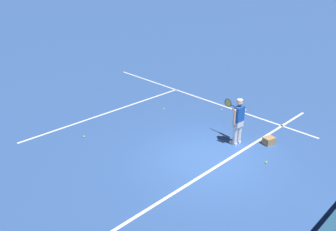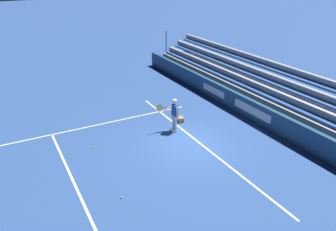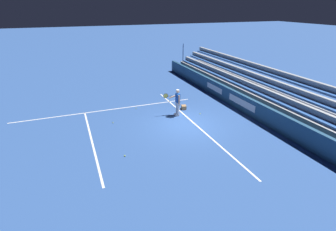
{
  "view_description": "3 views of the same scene",
  "coord_description": "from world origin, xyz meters",
  "px_view_note": "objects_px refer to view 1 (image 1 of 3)",
  "views": [
    {
      "loc": [
        -7.45,
        -5.77,
        5.81
      ],
      "look_at": [
        -0.14,
        1.73,
        1.08
      ],
      "focal_mm": 35.0,
      "sensor_mm": 36.0,
      "label": 1
    },
    {
      "loc": [
        -11.27,
        7.22,
        7.62
      ],
      "look_at": [
        1.74,
        0.23,
        0.86
      ],
      "focal_mm": 35.0,
      "sensor_mm": 36.0,
      "label": 2
    },
    {
      "loc": [
        -12.73,
        6.16,
        6.62
      ],
      "look_at": [
        0.1,
        1.17,
        0.75
      ],
      "focal_mm": 28.0,
      "sensor_mm": 36.0,
      "label": 3
    }
  ],
  "objects_px": {
    "tennis_player": "(238,121)",
    "tennis_ball_far_right": "(84,137)",
    "tennis_ball_by_box": "(266,162)",
    "tennis_ball_stray_back": "(164,109)",
    "tennis_ball_on_baseline": "(222,110)",
    "ball_box_cardboard": "(269,141)"
  },
  "relations": [
    {
      "from": "tennis_ball_by_box",
      "to": "ball_box_cardboard",
      "type": "bearing_deg",
      "value": 26.81
    },
    {
      "from": "ball_box_cardboard",
      "to": "tennis_ball_stray_back",
      "type": "xyz_separation_m",
      "value": [
        -0.55,
        4.94,
        -0.1
      ]
    },
    {
      "from": "tennis_ball_far_right",
      "to": "tennis_ball_on_baseline",
      "type": "height_order",
      "value": "same"
    },
    {
      "from": "tennis_player",
      "to": "tennis_ball_stray_back",
      "type": "height_order",
      "value": "tennis_player"
    },
    {
      "from": "tennis_player",
      "to": "tennis_ball_far_right",
      "type": "bearing_deg",
      "value": 131.02
    },
    {
      "from": "tennis_ball_by_box",
      "to": "tennis_player",
      "type": "bearing_deg",
      "value": 74.85
    },
    {
      "from": "tennis_player",
      "to": "tennis_ball_on_baseline",
      "type": "distance_m",
      "value": 3.12
    },
    {
      "from": "tennis_player",
      "to": "tennis_ball_stray_back",
      "type": "bearing_deg",
      "value": 86.21
    },
    {
      "from": "tennis_player",
      "to": "tennis_ball_stray_back",
      "type": "xyz_separation_m",
      "value": [
        0.27,
        4.09,
        -0.86
      ]
    },
    {
      "from": "tennis_ball_by_box",
      "to": "tennis_ball_stray_back",
      "type": "bearing_deg",
      "value": 83.15
    },
    {
      "from": "tennis_ball_far_right",
      "to": "tennis_ball_by_box",
      "type": "height_order",
      "value": "same"
    },
    {
      "from": "tennis_ball_far_right",
      "to": "tennis_ball_by_box",
      "type": "xyz_separation_m",
      "value": [
        3.31,
        -5.72,
        0.0
      ]
    },
    {
      "from": "ball_box_cardboard",
      "to": "tennis_ball_by_box",
      "type": "relative_size",
      "value": 6.06
    },
    {
      "from": "ball_box_cardboard",
      "to": "tennis_ball_on_baseline",
      "type": "distance_m",
      "value": 3.29
    },
    {
      "from": "tennis_player",
      "to": "ball_box_cardboard",
      "type": "relative_size",
      "value": 4.29
    },
    {
      "from": "tennis_ball_by_box",
      "to": "tennis_ball_far_right",
      "type": "bearing_deg",
      "value": 120.02
    },
    {
      "from": "tennis_player",
      "to": "tennis_ball_by_box",
      "type": "relative_size",
      "value": 25.98
    },
    {
      "from": "tennis_ball_on_baseline",
      "to": "tennis_ball_by_box",
      "type": "relative_size",
      "value": 1.0
    },
    {
      "from": "tennis_ball_stray_back",
      "to": "tennis_player",
      "type": "bearing_deg",
      "value": -93.79
    },
    {
      "from": "tennis_player",
      "to": "tennis_ball_on_baseline",
      "type": "xyz_separation_m",
      "value": [
        2.05,
        2.19,
        -0.86
      ]
    },
    {
      "from": "tennis_ball_on_baseline",
      "to": "tennis_player",
      "type": "bearing_deg",
      "value": -133.02
    },
    {
      "from": "tennis_ball_stray_back",
      "to": "ball_box_cardboard",
      "type": "bearing_deg",
      "value": -83.68
    }
  ]
}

